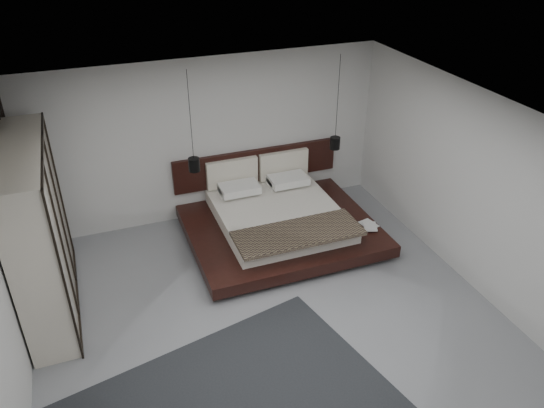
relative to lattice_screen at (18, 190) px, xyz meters
name	(u,v)px	position (x,y,z in m)	size (l,w,h in m)	color
floor	(271,319)	(2.95, -2.45, -1.30)	(6.00, 6.00, 0.00)	gray
ceiling	(271,123)	(2.95, -2.45, 1.50)	(6.00, 6.00, 0.00)	white
wall_back	(208,140)	(2.95, 0.55, 0.10)	(6.00, 6.00, 0.00)	beige
wall_left	(2,287)	(-0.05, -2.45, 0.10)	(6.00, 6.00, 0.00)	beige
wall_right	(473,190)	(5.95, -2.45, 0.10)	(6.00, 6.00, 0.00)	beige
lattice_screen	(18,190)	(0.00, 0.00, 0.00)	(0.05, 0.90, 2.60)	black
bed	(278,219)	(3.78, -0.55, -1.00)	(2.99, 2.48, 1.11)	black
book_lower	(364,226)	(5.01, -1.23, -1.01)	(0.22, 0.29, 0.03)	#99724C
book_upper	(364,226)	(4.99, -1.27, -0.98)	(0.21, 0.29, 0.02)	#99724C
pendant_left	(194,164)	(2.55, -0.06, 0.00)	(0.18, 0.18, 1.62)	black
pendant_right	(335,143)	(5.01, -0.06, -0.01)	(0.17, 0.17, 1.62)	black
wardrobe	(38,233)	(0.25, -1.10, -0.12)	(0.57, 2.41, 2.36)	beige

